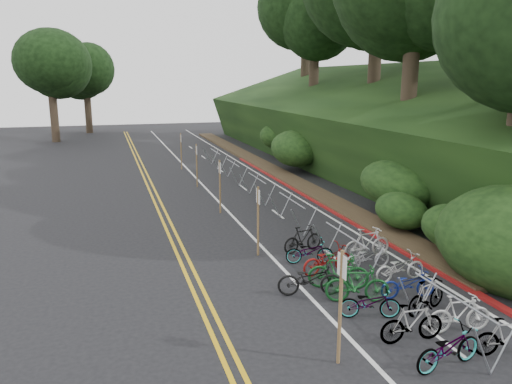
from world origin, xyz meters
The scene contains 11 objects.
ground centered at (0.00, 0.00, 0.00)m, with size 120.00×120.00×0.00m, color black.
road_markings centered at (0.63, 10.10, 0.00)m, with size 7.47×80.00×0.01m.
red_curb centered at (5.70, 12.00, 0.05)m, with size 0.25×28.00×0.10m, color maroon.
embankment centered at (12.96, 19.04, 2.57)m, with size 14.30×48.14×9.11m.
tree_cluster centered at (9.76, 22.04, 11.14)m, with size 32.14×53.78×17.83m.
bike_rack_front centered at (3.16, -2.09, 0.88)m, with size 1.16×2.94×1.21m.
bike_racks_rest centered at (3.00, 13.00, 0.85)m, with size 1.14×23.00×1.17m.
signpost_near centered at (0.27, -2.11, 1.50)m, with size 0.08×0.40×2.63m.
signposts_rest centered at (0.60, 14.00, 1.43)m, with size 0.08×18.40×2.50m.
bike_front centered at (1.05, 1.36, 0.49)m, with size 1.88×0.66×0.99m, color black.
bike_valet centered at (2.93, 0.85, 0.48)m, with size 3.03×9.60×1.10m.
Camera 1 is at (-4.36, -11.07, 6.14)m, focal length 35.00 mm.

